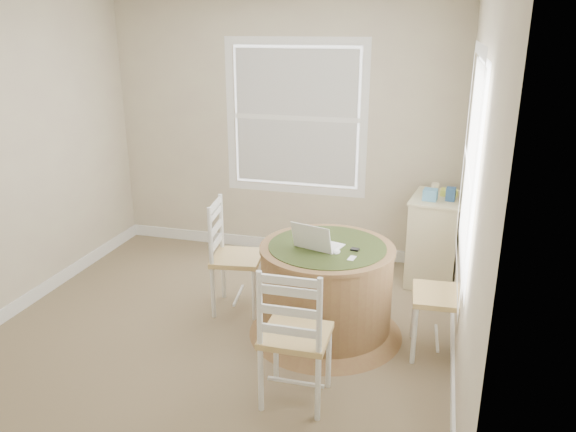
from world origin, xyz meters
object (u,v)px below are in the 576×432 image
(chair_right, at_px, (441,295))
(laptop, at_px, (318,244))
(chair_near, at_px, (296,335))
(round_table, at_px, (326,286))
(chair_left, at_px, (237,257))
(corner_chest, at_px, (435,239))

(chair_right, xyz_separation_m, laptop, (-0.93, 0.02, 0.30))
(chair_near, relative_size, laptop, 2.44)
(round_table, height_order, chair_near, chair_near)
(round_table, xyz_separation_m, chair_right, (0.86, -0.07, 0.07))
(round_table, distance_m, laptop, 0.37)
(chair_left, relative_size, corner_chest, 1.13)
(round_table, bearing_deg, chair_right, 4.86)
(chair_left, xyz_separation_m, corner_chest, (1.60, 1.02, -0.05))
(chair_left, bearing_deg, round_table, -111.85)
(round_table, xyz_separation_m, chair_near, (-0.02, -0.88, 0.07))
(chair_near, bearing_deg, chair_left, -54.13)
(chair_right, distance_m, laptop, 0.97)
(chair_right, height_order, laptop, laptop)
(laptop, bearing_deg, chair_right, -164.75)
(chair_right, bearing_deg, round_table, -97.75)
(round_table, xyz_separation_m, laptop, (-0.06, -0.04, 0.37))
(round_table, bearing_deg, laptop, -136.81)
(corner_chest, bearing_deg, chair_right, -79.50)
(laptop, xyz_separation_m, corner_chest, (0.86, 1.26, -0.35))
(laptop, height_order, corner_chest, laptop)
(round_table, relative_size, laptop, 3.12)
(round_table, distance_m, chair_right, 0.87)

